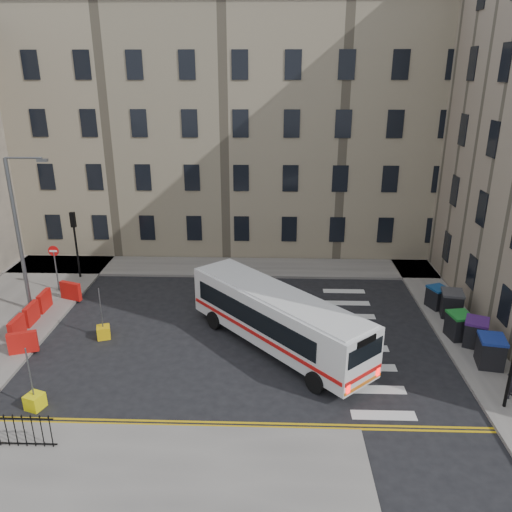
# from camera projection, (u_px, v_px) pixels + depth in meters

# --- Properties ---
(ground) EXTENTS (120.00, 120.00, 0.00)m
(ground) POSITION_uv_depth(u_px,v_px,m) (275.00, 334.00, 24.27)
(ground) COLOR black
(ground) RESTS_ON ground
(pavement_north) EXTENTS (36.00, 3.20, 0.15)m
(pavement_north) POSITION_uv_depth(u_px,v_px,m) (183.00, 267.00, 32.50)
(pavement_north) COLOR slate
(pavement_north) RESTS_ON ground
(pavement_east) EXTENTS (2.40, 26.00, 0.15)m
(pavement_east) POSITION_uv_depth(u_px,v_px,m) (437.00, 300.00, 27.72)
(pavement_east) COLOR slate
(pavement_east) RESTS_ON ground
(pavement_west) EXTENTS (6.00, 22.00, 0.15)m
(pavement_west) POSITION_uv_depth(u_px,v_px,m) (3.00, 319.00, 25.62)
(pavement_west) COLOR slate
(pavement_west) RESTS_ON ground
(pavement_sw) EXTENTS (20.00, 6.00, 0.15)m
(pavement_sw) POSITION_uv_depth(u_px,v_px,m) (46.00, 491.00, 15.09)
(pavement_sw) COLOR slate
(pavement_sw) RESTS_ON ground
(terrace_north) EXTENTS (38.30, 10.80, 17.20)m
(terrace_north) POSITION_uv_depth(u_px,v_px,m) (180.00, 122.00, 36.04)
(terrace_north) COLOR gray
(terrace_north) RESTS_ON ground
(traffic_light_nw) EXTENTS (0.28, 0.22, 4.10)m
(traffic_light_nw) POSITION_uv_depth(u_px,v_px,m) (75.00, 235.00, 29.75)
(traffic_light_nw) COLOR black
(traffic_light_nw) RESTS_ON pavement_west
(streetlamp) EXTENTS (0.50, 0.22, 8.14)m
(streetlamp) POSITION_uv_depth(u_px,v_px,m) (18.00, 234.00, 25.05)
(streetlamp) COLOR #595B5E
(streetlamp) RESTS_ON pavement_west
(no_entry_north) EXTENTS (0.60, 0.08, 3.00)m
(no_entry_north) POSITION_uv_depth(u_px,v_px,m) (55.00, 259.00, 28.16)
(no_entry_north) COLOR #595B5E
(no_entry_north) RESTS_ON pavement_west
(roadworks_barriers) EXTENTS (1.66, 6.26, 1.00)m
(roadworks_barriers) POSITION_uv_depth(u_px,v_px,m) (39.00, 314.00, 24.89)
(roadworks_barriers) COLOR red
(roadworks_barriers) RESTS_ON pavement_west
(bus) EXTENTS (8.33, 8.91, 2.71)m
(bus) POSITION_uv_depth(u_px,v_px,m) (277.00, 317.00, 22.56)
(bus) COLOR silver
(bus) RESTS_ON ground
(wheelie_bin_a) EXTENTS (1.24, 1.37, 1.33)m
(wheelie_bin_a) POSITION_uv_depth(u_px,v_px,m) (490.00, 351.00, 21.23)
(wheelie_bin_a) COLOR black
(wheelie_bin_a) RESTS_ON pavement_east
(wheelie_bin_b) EXTENTS (1.38, 1.45, 1.26)m
(wheelie_bin_b) POSITION_uv_depth(u_px,v_px,m) (476.00, 332.00, 22.84)
(wheelie_bin_b) COLOR black
(wheelie_bin_b) RESTS_ON pavement_east
(wheelie_bin_c) EXTENTS (1.15, 1.26, 1.23)m
(wheelie_bin_c) POSITION_uv_depth(u_px,v_px,m) (459.00, 325.00, 23.49)
(wheelie_bin_c) COLOR black
(wheelie_bin_c) RESTS_ON pavement_east
(wheelie_bin_d) EXTENTS (1.25, 1.37, 1.33)m
(wheelie_bin_d) POSITION_uv_depth(u_px,v_px,m) (451.00, 303.00, 25.62)
(wheelie_bin_d) COLOR black
(wheelie_bin_d) RESTS_ON pavement_east
(wheelie_bin_e) EXTENTS (1.22, 1.30, 1.15)m
(wheelie_bin_e) POSITION_uv_depth(u_px,v_px,m) (438.00, 297.00, 26.54)
(wheelie_bin_e) COLOR black
(wheelie_bin_e) RESTS_ON pavement_east
(bollard_yellow) EXTENTS (0.76, 0.76, 0.60)m
(bollard_yellow) POSITION_uv_depth(u_px,v_px,m) (104.00, 332.00, 23.84)
(bollard_yellow) COLOR #E0AF0C
(bollard_yellow) RESTS_ON ground
(bollard_chevron) EXTENTS (0.76, 0.76, 0.60)m
(bollard_chevron) POSITION_uv_depth(u_px,v_px,m) (35.00, 401.00, 18.83)
(bollard_chevron) COLOR yellow
(bollard_chevron) RESTS_ON ground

